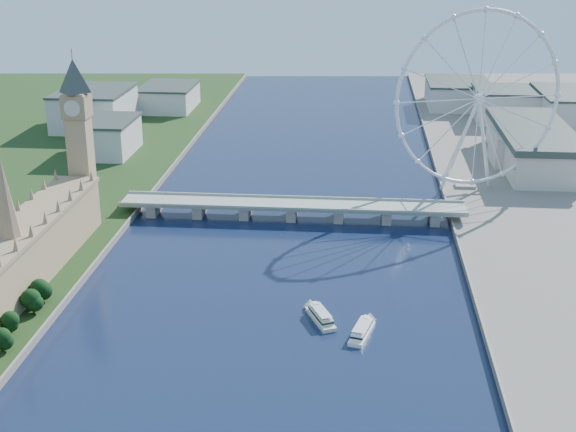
# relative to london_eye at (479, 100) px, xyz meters

# --- Properties ---
(parliament_range) EXTENTS (24.00, 200.00, 70.00)m
(parliament_range) POSITION_rel_london_eye_xyz_m (-247.98, -185.08, -49.04)
(parliament_range) COLOR tan
(parliament_range) RESTS_ON ground
(big_ben) EXTENTS (20.02, 20.02, 110.00)m
(big_ben) POSITION_rel_london_eye_xyz_m (-247.98, -77.08, -0.95)
(big_ben) COLOR tan
(big_ben) RESTS_ON ground
(westminster_bridge) EXTENTS (220.00, 22.00, 9.50)m
(westminster_bridge) POSITION_rel_london_eye_xyz_m (-119.98, -55.08, -60.89)
(westminster_bridge) COLOR gray
(westminster_bridge) RESTS_ON ground
(london_eye) EXTENTS (113.60, 39.12, 124.30)m
(london_eye) POSITION_rel_london_eye_xyz_m (0.00, 0.00, 0.00)
(london_eye) COLOR silver
(london_eye) RESTS_ON ground
(county_hall) EXTENTS (54.00, 144.00, 35.00)m
(county_hall) POSITION_rel_london_eye_xyz_m (55.02, 74.92, -67.52)
(county_hall) COLOR beige
(county_hall) RESTS_ON ground
(city_skyline) EXTENTS (505.00, 280.00, 32.00)m
(city_skyline) POSITION_rel_london_eye_xyz_m (-80.75, 205.00, -50.56)
(city_skyline) COLOR beige
(city_skyline) RESTS_ON ground
(tour_boat_near) EXTENTS (17.68, 28.42, 6.15)m
(tour_boat_near) POSITION_rel_london_eye_xyz_m (-94.32, -196.81, -67.52)
(tour_boat_near) COLOR beige
(tour_boat_near) RESTS_ON ground
(tour_boat_far) EXTENTS (13.85, 28.44, 6.07)m
(tour_boat_far) POSITION_rel_london_eye_xyz_m (-74.87, -209.25, -67.52)
(tour_boat_far) COLOR white
(tour_boat_far) RESTS_ON ground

